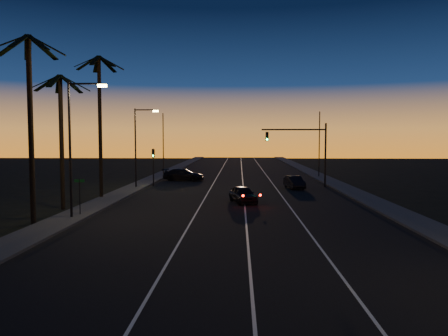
{
  "coord_description": "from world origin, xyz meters",
  "views": [
    {
      "loc": [
        0.05,
        -8.12,
        5.31
      ],
      "look_at": [
        -0.98,
        21.5,
        3.31
      ],
      "focal_mm": 35.0,
      "sensor_mm": 36.0,
      "label": 1
    }
  ],
  "objects_px": {
    "signal_mast": "(304,143)",
    "right_car": "(294,182)",
    "lead_car": "(243,194)",
    "cross_car": "(183,175)"
  },
  "relations": [
    {
      "from": "signal_mast",
      "to": "cross_car",
      "type": "bearing_deg",
      "value": 155.18
    },
    {
      "from": "right_car",
      "to": "lead_car",
      "type": "bearing_deg",
      "value": -117.77
    },
    {
      "from": "signal_mast",
      "to": "cross_car",
      "type": "xyz_separation_m",
      "value": [
        -14.12,
        6.53,
        -4.02
      ]
    },
    {
      "from": "signal_mast",
      "to": "lead_car",
      "type": "xyz_separation_m",
      "value": [
        -6.76,
        -12.24,
        -4.07
      ]
    },
    {
      "from": "signal_mast",
      "to": "right_car",
      "type": "bearing_deg",
      "value": -125.45
    },
    {
      "from": "right_car",
      "to": "cross_car",
      "type": "height_order",
      "value": "cross_car"
    },
    {
      "from": "signal_mast",
      "to": "lead_car",
      "type": "bearing_deg",
      "value": -118.92
    },
    {
      "from": "signal_mast",
      "to": "lead_car",
      "type": "height_order",
      "value": "signal_mast"
    },
    {
      "from": "signal_mast",
      "to": "right_car",
      "type": "distance_m",
      "value": 4.6
    },
    {
      "from": "signal_mast",
      "to": "right_car",
      "type": "relative_size",
      "value": 1.68
    }
  ]
}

